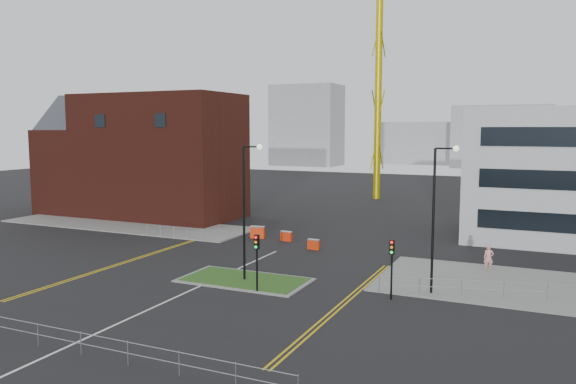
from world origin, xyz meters
name	(u,v)px	position (x,y,z in m)	size (l,w,h in m)	color
ground	(144,312)	(0.00, 0.00, 0.00)	(200.00, 200.00, 0.00)	black
pavement_left	(126,224)	(-20.00, 22.00, 0.06)	(28.00, 8.00, 0.12)	slate
pavement_right	(573,292)	(22.00, 14.00, 0.06)	(24.00, 10.00, 0.12)	slate
island_kerb	(245,280)	(2.00, 8.00, 0.04)	(8.60, 4.60, 0.08)	slate
grass_island	(245,280)	(2.00, 8.00, 0.06)	(8.00, 4.00, 0.12)	#24531B
brick_building	(139,157)	(-22.97, 28.00, 6.85)	(24.20, 10.07, 14.24)	#4E1B13
streetlamp_island	(247,201)	(2.22, 8.00, 5.41)	(1.46, 0.36, 9.18)	black
streetlamp_right_near	(437,208)	(14.22, 10.00, 5.41)	(1.46, 0.36, 9.18)	black
traffic_light_island	(257,252)	(4.00, 5.98, 2.57)	(0.28, 0.33, 3.65)	black
traffic_light_right	(392,257)	(12.00, 7.98, 2.57)	(0.28, 0.33, 3.65)	black
railing_front	(59,334)	(0.00, -6.00, 0.78)	(24.05, 0.05, 1.10)	gray
railing_left	(174,231)	(-11.00, 18.00, 0.74)	(6.05, 0.05, 1.10)	gray
railing_right	(548,288)	(20.50, 11.50, 0.78)	(19.05, 5.05, 1.10)	gray
centre_line	(166,302)	(0.00, 2.00, 0.01)	(0.15, 30.00, 0.01)	silver
yellow_left_a	(134,259)	(-9.00, 10.00, 0.01)	(0.12, 24.00, 0.01)	gold
yellow_left_b	(137,259)	(-8.70, 10.00, 0.01)	(0.12, 24.00, 0.01)	gold
yellow_right_a	(340,303)	(9.50, 6.00, 0.01)	(0.12, 20.00, 0.01)	gold
yellow_right_b	(345,304)	(9.80, 6.00, 0.01)	(0.12, 20.00, 0.01)	gold
skyline_a	(307,125)	(-40.00, 120.00, 11.00)	(18.00, 12.00, 22.00)	gray
skyline_b	(502,137)	(10.00, 130.00, 8.00)	(24.00, 12.00, 16.00)	gray
skyline_d	(437,143)	(-8.00, 140.00, 6.00)	(30.00, 12.00, 12.00)	gray
pedestrian	(489,258)	(16.67, 17.57, 0.95)	(0.70, 0.46, 1.91)	pink
barrier_left	(286,236)	(-1.00, 21.29, 0.49)	(1.11, 0.46, 0.91)	red
barrier_mid	(258,232)	(-4.00, 21.41, 0.61)	(1.39, 0.63, 1.13)	#EE380D
barrier_right	(314,244)	(2.59, 18.99, 0.48)	(1.07, 0.42, 0.88)	red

